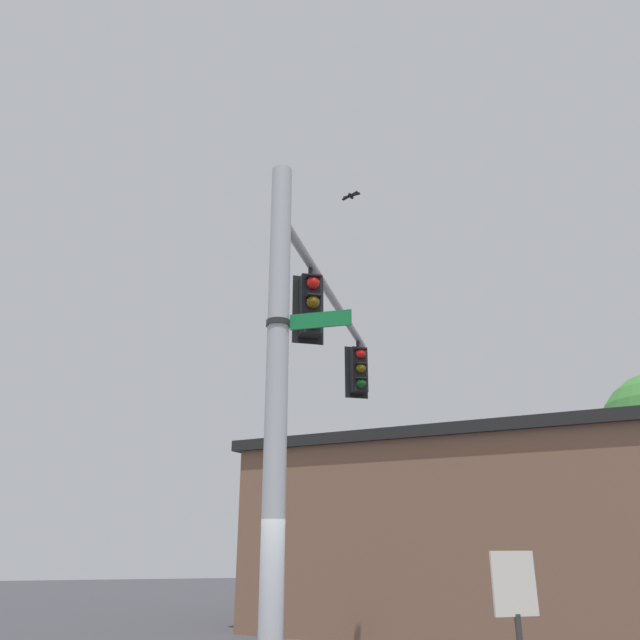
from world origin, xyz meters
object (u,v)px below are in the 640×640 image
at_px(historical_marker, 517,614).
at_px(traffic_light_nearest_pole, 311,305).
at_px(street_name_sign, 295,322).
at_px(bird_flying, 351,196).
at_px(traffic_light_mid_inner, 359,370).

bearing_deg(historical_marker, traffic_light_nearest_pole, -39.78).
xyz_separation_m(street_name_sign, bird_flying, (-1.97, -3.44, 4.38)).
xyz_separation_m(street_name_sign, historical_marker, (-2.80, 0.30, -3.68)).
height_order(street_name_sign, historical_marker, street_name_sign).
relative_size(traffic_light_nearest_pole, street_name_sign, 1.22).
distance_m(traffic_light_mid_inner, street_name_sign, 5.86).
bearing_deg(traffic_light_mid_inner, traffic_light_nearest_pole, 60.67).
relative_size(bird_flying, historical_marker, 0.18).
bearing_deg(bird_flying, street_name_sign, 60.14).
relative_size(traffic_light_nearest_pole, bird_flying, 3.50).
relative_size(traffic_light_nearest_pole, historical_marker, 0.62).
bearing_deg(street_name_sign, traffic_light_mid_inner, -117.09).
bearing_deg(bird_flying, historical_marker, 102.51).
distance_m(street_name_sign, bird_flying, 5.91).
distance_m(traffic_light_nearest_pole, historical_marker, 5.40).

